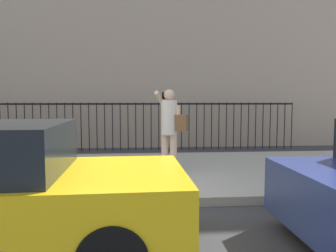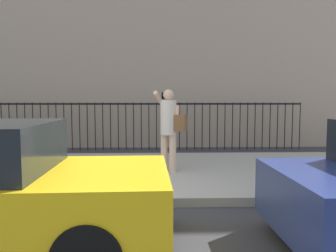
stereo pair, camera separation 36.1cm
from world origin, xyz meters
name	(u,v)px [view 1 (the left image)]	position (x,y,z in m)	size (l,w,h in m)	color
ground_plane	(88,210)	(0.00, 0.00, 0.00)	(60.00, 60.00, 0.00)	#333338
sidewalk	(104,173)	(0.00, 2.20, 0.07)	(28.00, 4.40, 0.15)	#9E9B93
iron_fence	(116,120)	(0.00, 5.90, 1.02)	(12.03, 0.04, 1.60)	black
pedestrian_on_phone	(170,124)	(1.44, 1.92, 1.18)	(0.73, 0.58, 1.76)	beige
street_bench	(1,141)	(-2.75, 3.58, 0.65)	(1.60, 0.45, 0.95)	brown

